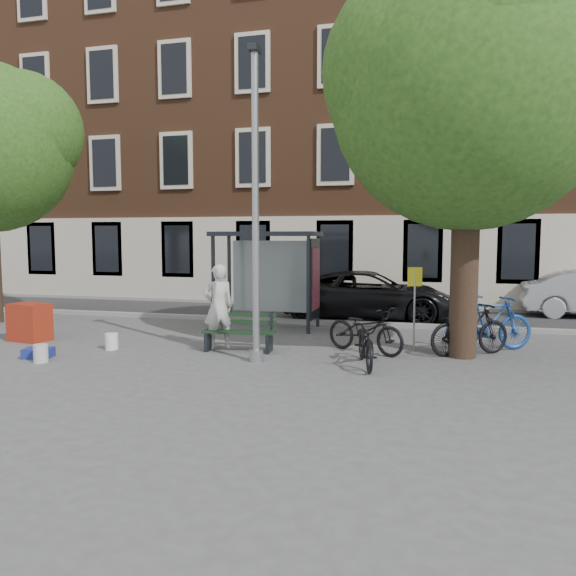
% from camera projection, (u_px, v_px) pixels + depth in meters
% --- Properties ---
extents(ground, '(90.00, 90.00, 0.00)m').
position_uv_depth(ground, '(256.00, 362.00, 11.22)').
color(ground, '#4C4C4F').
rests_on(ground, ground).
extents(road, '(40.00, 4.00, 0.01)m').
position_uv_depth(road, '(324.00, 314.00, 17.96)').
color(road, '#28282B').
rests_on(road, ground).
extents(curb_near, '(40.00, 0.25, 0.12)m').
position_uv_depth(curb_near, '(310.00, 322.00, 16.02)').
color(curb_near, gray).
rests_on(curb_near, ground).
extents(curb_far, '(40.00, 0.25, 0.12)m').
position_uv_depth(curb_far, '(335.00, 305.00, 19.88)').
color(curb_far, gray).
rests_on(curb_far, ground).
extents(building_row, '(30.00, 8.00, 14.00)m').
position_uv_depth(building_row, '(353.00, 126.00, 23.08)').
color(building_row, brown).
rests_on(building_row, ground).
extents(lamppost, '(0.28, 0.35, 6.11)m').
position_uv_depth(lamppost, '(256.00, 222.00, 10.96)').
color(lamppost, '#9EA0A3').
rests_on(lamppost, ground).
extents(tree_right, '(5.76, 5.60, 8.20)m').
position_uv_depth(tree_right, '(471.00, 77.00, 11.01)').
color(tree_right, black).
rests_on(tree_right, ground).
extents(bus_shelter, '(2.85, 1.45, 2.62)m').
position_uv_depth(bus_shelter, '(281.00, 258.00, 15.14)').
color(bus_shelter, '#1E2328').
rests_on(bus_shelter, ground).
extents(painter, '(0.82, 0.78, 1.88)m').
position_uv_depth(painter, '(218.00, 307.00, 12.40)').
color(painter, silver).
rests_on(painter, ground).
extents(bench, '(1.62, 0.66, 0.81)m').
position_uv_depth(bench, '(239.00, 334.00, 12.25)').
color(bench, '#1E2328').
rests_on(bench, ground).
extents(bike_a, '(2.01, 1.50, 1.01)m').
position_uv_depth(bike_a, '(365.00, 330.00, 12.02)').
color(bike_a, black).
rests_on(bike_a, ground).
extents(bike_b, '(2.10, 1.40, 1.23)m').
position_uv_depth(bike_b, '(489.00, 323.00, 12.21)').
color(bike_b, navy).
rests_on(bike_b, ground).
extents(bike_c, '(1.03, 1.86, 0.93)m').
position_uv_depth(bike_c, '(366.00, 343.00, 10.77)').
color(bike_c, black).
rests_on(bike_c, ground).
extents(bike_d, '(1.87, 1.43, 1.12)m').
position_uv_depth(bike_d, '(470.00, 329.00, 11.75)').
color(bike_d, black).
rests_on(bike_d, ground).
extents(car_dark, '(5.37, 2.73, 1.46)m').
position_uv_depth(car_dark, '(370.00, 295.00, 16.89)').
color(car_dark, black).
rests_on(car_dark, ground).
extents(red_stand, '(0.99, 0.74, 0.90)m').
position_uv_depth(red_stand, '(30.00, 322.00, 13.39)').
color(red_stand, maroon).
rests_on(red_stand, ground).
extents(blue_crate, '(0.63, 0.51, 0.20)m').
position_uv_depth(blue_crate, '(38.00, 353.00, 11.56)').
color(blue_crate, navy).
rests_on(blue_crate, ground).
extents(bucket_a, '(0.28, 0.28, 0.36)m').
position_uv_depth(bucket_a, '(14.00, 330.00, 13.83)').
color(bucket_a, silver).
rests_on(bucket_a, ground).
extents(bucket_b, '(0.37, 0.37, 0.36)m').
position_uv_depth(bucket_b, '(41.00, 353.00, 11.13)').
color(bucket_b, silver).
rests_on(bucket_b, ground).
extents(bucket_c, '(0.34, 0.34, 0.36)m').
position_uv_depth(bucket_c, '(112.00, 341.00, 12.39)').
color(bucket_c, white).
rests_on(bucket_c, ground).
extents(notice_sign, '(0.31, 0.13, 1.83)m').
position_uv_depth(notice_sign, '(415.00, 291.00, 12.19)').
color(notice_sign, '#9EA0A3').
rests_on(notice_sign, ground).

